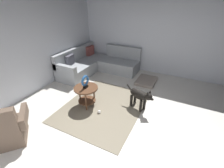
% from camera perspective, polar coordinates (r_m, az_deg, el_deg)
% --- Properties ---
extents(ground_plane, '(6.00, 6.00, 0.10)m').
position_cam_1_polar(ground_plane, '(3.84, 5.12, -12.78)').
color(ground_plane, silver).
extents(wall_back, '(6.00, 0.12, 2.70)m').
position_cam_1_polar(wall_back, '(4.90, -28.59, 11.94)').
color(wall_back, silver).
rests_on(wall_back, ground_plane).
extents(wall_right, '(0.12, 6.00, 2.70)m').
position_cam_1_polar(wall_right, '(5.84, 17.17, 16.38)').
color(wall_right, silver).
rests_on(wall_right, ground_plane).
extents(area_rug, '(2.30, 1.90, 0.01)m').
position_cam_1_polar(area_rug, '(4.14, -3.13, -8.11)').
color(area_rug, gray).
rests_on(area_rug, ground_plane).
extents(sectional_couch, '(2.20, 2.25, 0.88)m').
position_cam_1_polar(sectional_couch, '(5.99, -5.62, 7.14)').
color(sectional_couch, '#9EA3A8').
rests_on(sectional_couch, ground_plane).
extents(armchair, '(1.00, 0.98, 0.88)m').
position_cam_1_polar(armchair, '(3.67, -34.13, -13.49)').
color(armchair, brown).
rests_on(armchair, ground_plane).
extents(side_table, '(0.60, 0.60, 0.54)m').
position_cam_1_polar(side_table, '(4.01, -9.35, -2.75)').
color(side_table, brown).
rests_on(side_table, ground_plane).
extents(torus_sculpture, '(0.28, 0.08, 0.33)m').
position_cam_1_polar(torus_sculpture, '(3.87, -9.69, 0.96)').
color(torus_sculpture, black).
rests_on(torus_sculpture, side_table).
extents(dog_bed_mat, '(0.80, 0.60, 0.09)m').
position_cam_1_polar(dog_bed_mat, '(5.39, 12.33, 1.14)').
color(dog_bed_mat, gray).
rests_on(dog_bed_mat, ground_plane).
extents(dog, '(0.40, 0.80, 0.63)m').
position_cam_1_polar(dog, '(3.93, 10.04, -4.21)').
color(dog, black).
rests_on(dog, ground_plane).
extents(dog_toy_ball, '(0.09, 0.09, 0.09)m').
position_cam_1_polar(dog_toy_ball, '(3.92, -4.68, -10.02)').
color(dog_toy_ball, silver).
rests_on(dog_toy_ball, ground_plane).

